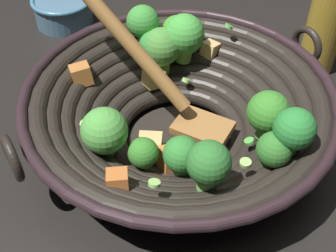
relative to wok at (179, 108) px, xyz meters
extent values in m
plane|color=black|center=(0.00, 0.00, -0.06)|extent=(4.00, 4.00, 0.00)
cylinder|color=black|center=(0.00, 0.00, -0.06)|extent=(0.13, 0.13, 0.01)
torus|color=black|center=(0.00, 0.00, -0.04)|extent=(0.19, 0.19, 0.02)
torus|color=black|center=(0.00, 0.00, -0.03)|extent=(0.22, 0.22, 0.02)
torus|color=black|center=(0.00, 0.00, -0.02)|extent=(0.25, 0.25, 0.02)
torus|color=black|center=(0.00, 0.00, -0.01)|extent=(0.28, 0.28, 0.02)
torus|color=black|center=(0.00, 0.00, 0.00)|extent=(0.31, 0.31, 0.02)
torus|color=black|center=(0.00, 0.00, 0.01)|extent=(0.34, 0.34, 0.02)
torus|color=black|center=(0.00, 0.00, 0.02)|extent=(0.37, 0.37, 0.02)
torus|color=black|center=(0.00, 0.00, 0.03)|extent=(0.39, 0.39, 0.01)
torus|color=black|center=(-0.08, 0.19, 0.03)|extent=(0.05, 0.03, 0.05)
torus|color=black|center=(0.08, -0.19, 0.03)|extent=(0.05, 0.03, 0.05)
cylinder|color=#5D9646|center=(0.08, -0.01, -0.02)|extent=(0.03, 0.03, 0.01)
sphere|color=#328333|center=(0.08, -0.01, 0.00)|extent=(0.04, 0.04, 0.04)
cylinder|color=#79AB4B|center=(-0.11, -0.02, 0.00)|extent=(0.03, 0.03, 0.02)
sphere|color=#318634|center=(-0.11, -0.02, 0.02)|extent=(0.05, 0.05, 0.05)
cylinder|color=#678F44|center=(0.05, -0.09, -0.01)|extent=(0.02, 0.02, 0.02)
sphere|color=#50A342|center=(0.05, -0.09, 0.02)|extent=(0.06, 0.06, 0.06)
cylinder|color=#68A449|center=(0.13, 0.01, 0.01)|extent=(0.03, 0.03, 0.02)
sphere|color=#2F752E|center=(0.13, 0.01, 0.04)|extent=(0.05, 0.05, 0.05)
cylinder|color=#79AF4A|center=(0.10, 0.11, 0.02)|extent=(0.02, 0.02, 0.02)
sphere|color=#2B8536|center=(0.10, 0.11, 0.05)|extent=(0.05, 0.05, 0.05)
cylinder|color=#83B148|center=(0.06, -0.05, -0.03)|extent=(0.02, 0.02, 0.02)
sphere|color=#357E28|center=(0.06, -0.05, 0.00)|extent=(0.04, 0.04, 0.04)
cylinder|color=#69A548|center=(0.11, 0.09, 0.00)|extent=(0.03, 0.03, 0.02)
sphere|color=#33762B|center=(0.11, 0.09, 0.03)|extent=(0.04, 0.04, 0.04)
cylinder|color=#7BB35A|center=(-0.14, 0.02, 0.00)|extent=(0.02, 0.02, 0.02)
sphere|color=green|center=(-0.14, 0.02, 0.03)|extent=(0.04, 0.04, 0.04)
cylinder|color=#619F4E|center=(0.06, 0.10, 0.00)|extent=(0.02, 0.02, 0.02)
sphere|color=#3A872B|center=(0.06, 0.10, 0.03)|extent=(0.05, 0.05, 0.05)
cylinder|color=#6FAA53|center=(-0.14, -0.03, 0.02)|extent=(0.02, 0.02, 0.02)
sphere|color=green|center=(-0.14, -0.03, 0.04)|extent=(0.05, 0.05, 0.05)
cylinder|color=#6FAE3F|center=(-0.11, 0.03, 0.00)|extent=(0.02, 0.03, 0.02)
sphere|color=green|center=(-0.11, 0.03, 0.04)|extent=(0.06, 0.06, 0.06)
cylinder|color=#7CC248|center=(-0.10, -0.01, -0.01)|extent=(0.03, 0.03, 0.02)
sphere|color=#498C39|center=(-0.10, -0.01, 0.02)|extent=(0.05, 0.05, 0.05)
cube|color=#E1BF63|center=(-0.08, -0.02, -0.01)|extent=(0.03, 0.04, 0.03)
cube|color=#C57A39|center=(-0.07, -0.12, 0.01)|extent=(0.03, 0.03, 0.03)
cube|color=#C86E32|center=(0.12, -0.08, 0.01)|extent=(0.03, 0.02, 0.03)
cube|color=#E9BA72|center=(-0.12, 0.07, 0.00)|extent=(0.03, 0.03, 0.03)
cube|color=orange|center=(0.06, -0.02, -0.03)|extent=(0.04, 0.04, 0.04)
cube|color=#E3B56F|center=(0.03, -0.04, -0.04)|extent=(0.04, 0.04, 0.03)
cylinder|color=#99D166|center=(0.14, -0.05, 0.03)|extent=(0.02, 0.02, 0.01)
cylinder|color=#6BC651|center=(0.06, -0.05, -0.02)|extent=(0.01, 0.01, 0.01)
cylinder|color=#99D166|center=(-0.07, 0.02, -0.02)|extent=(0.02, 0.02, 0.01)
cylinder|color=#99D166|center=(0.03, -0.12, 0.02)|extent=(0.02, 0.02, 0.01)
cylinder|color=#6BC651|center=(0.00, 0.01, -0.02)|extent=(0.01, 0.01, 0.01)
cylinder|color=#99D166|center=(0.12, 0.05, 0.02)|extent=(0.01, 0.01, 0.00)
cylinder|color=#56B247|center=(0.07, 0.07, 0.00)|extent=(0.02, 0.02, 0.01)
cylinder|color=#56B247|center=(-0.11, 0.09, 0.04)|extent=(0.02, 0.02, 0.01)
cube|color=#9E6B38|center=(0.02, 0.03, -0.02)|extent=(0.08, 0.09, 0.01)
cylinder|color=#A67139|center=(-0.05, -0.07, 0.10)|extent=(0.14, 0.17, 0.19)
cylinder|color=gold|center=(-0.14, 0.25, 0.02)|extent=(0.06, 0.06, 0.18)
cylinder|color=slate|center=(-0.33, -0.15, -0.04)|extent=(0.10, 0.10, 0.05)
cylinder|color=#56B247|center=(-0.33, -0.16, -0.04)|extent=(0.02, 0.02, 0.01)
cylinder|color=#6BC651|center=(-0.35, -0.16, -0.04)|extent=(0.02, 0.02, 0.01)
cylinder|color=#6BC651|center=(-0.34, -0.14, -0.04)|extent=(0.02, 0.01, 0.01)
cylinder|color=#6BC651|center=(-0.32, -0.15, -0.04)|extent=(0.01, 0.01, 0.01)
camera|label=1|loc=(0.42, -0.08, 0.39)|focal=48.70mm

